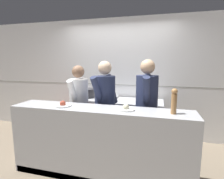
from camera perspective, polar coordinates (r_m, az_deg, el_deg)
name	(u,v)px	position (r m, az deg, el deg)	size (l,w,h in m)	color
ground_plane	(100,167)	(3.06, -3.94, -23.85)	(14.00, 14.00, 0.00)	#7F705B
wall_back_tiled	(120,78)	(3.94, 2.48, 3.79)	(8.00, 0.06, 2.60)	white
oven_range	(96,118)	(3.85, -5.17, -9.24)	(0.84, 0.71, 0.91)	maroon
prep_counter	(138,122)	(3.66, 8.63, -10.57)	(0.95, 0.65, 0.88)	#B7BABF
pass_counter	(99,143)	(2.61, -4.20, -17.11)	(2.56, 0.45, 1.03)	#B7BABF
stock_pot	(87,93)	(3.77, -8.14, -1.05)	(0.35, 0.35, 0.18)	#2D2D33
sauce_pot	(105,93)	(3.59, -2.14, -1.22)	(0.23, 0.23, 0.22)	beige
mixing_bowl_steel	(144,99)	(3.53, 10.54, -3.08)	(0.22, 0.22, 0.09)	#B7BABF
plated_dish_main	(63,105)	(2.62, -15.77, -4.84)	(0.24, 0.24, 0.08)	white
plated_dish_appetiser	(126,108)	(2.34, 4.55, -6.19)	(0.24, 0.24, 0.08)	white
pepper_mill	(174,101)	(2.26, 19.60, -3.44)	(0.07, 0.07, 0.32)	#AD7A47
chef_head_cook	(79,106)	(3.13, -10.67, -5.34)	(0.33, 0.70, 1.60)	black
chef_sous	(105,106)	(2.94, -2.20, -5.30)	(0.43, 0.73, 1.67)	black
chef_line	(146,107)	(2.85, 11.16, -5.68)	(0.35, 0.74, 1.70)	black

